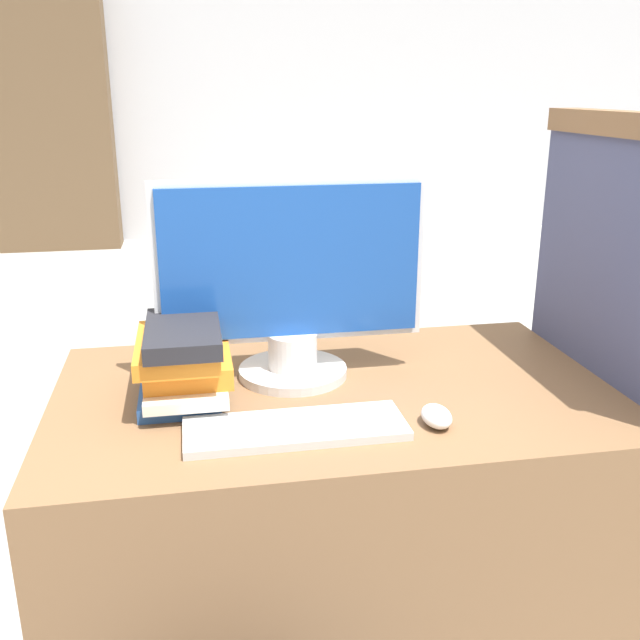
# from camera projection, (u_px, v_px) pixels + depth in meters

# --- Properties ---
(wall_back) EXTENTS (12.00, 0.06, 2.80)m
(wall_back) POSITION_uv_depth(u_px,v_px,m) (213.00, 79.00, 6.24)
(wall_back) COLOR silver
(wall_back) RESTS_ON ground_plane
(desk) EXTENTS (1.16, 0.70, 0.73)m
(desk) POSITION_uv_depth(u_px,v_px,m) (334.00, 537.00, 1.60)
(desk) COLOR brown
(desk) RESTS_ON ground_plane
(carrel_divider) EXTENTS (0.07, 0.63, 1.28)m
(carrel_divider) POSITION_uv_depth(u_px,v_px,m) (603.00, 407.00, 1.58)
(carrel_divider) COLOR #474C70
(carrel_divider) RESTS_ON ground_plane
(monitor) EXTENTS (0.57, 0.24, 0.43)m
(monitor) POSITION_uv_depth(u_px,v_px,m) (292.00, 285.00, 1.49)
(monitor) COLOR silver
(monitor) RESTS_ON desk
(keyboard) EXTENTS (0.40, 0.14, 0.02)m
(keyboard) POSITION_uv_depth(u_px,v_px,m) (295.00, 428.00, 1.30)
(keyboard) COLOR silver
(keyboard) RESTS_ON desk
(mouse) EXTENTS (0.05, 0.08, 0.04)m
(mouse) POSITION_uv_depth(u_px,v_px,m) (436.00, 416.00, 1.32)
(mouse) COLOR white
(mouse) RESTS_ON desk
(book_stack) EXTENTS (0.18, 0.27, 0.16)m
(book_stack) POSITION_uv_depth(u_px,v_px,m) (183.00, 361.00, 1.42)
(book_stack) COLOR #285199
(book_stack) RESTS_ON desk
(bookshelf_far) EXTENTS (0.98, 0.32, 2.08)m
(bookshelf_far) POSITION_uv_depth(u_px,v_px,m) (50.00, 124.00, 5.89)
(bookshelf_far) COLOR brown
(bookshelf_far) RESTS_ON ground_plane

